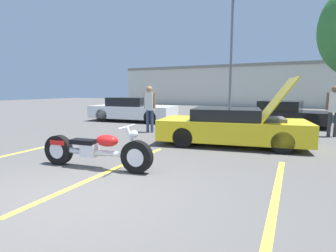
{
  "coord_description": "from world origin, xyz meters",
  "views": [
    {
      "loc": [
        3.16,
        -3.04,
        1.71
      ],
      "look_at": [
        0.3,
        2.89,
        0.8
      ],
      "focal_mm": 28.0,
      "sensor_mm": 36.0,
      "label": 1
    }
  ],
  "objects": [
    {
      "name": "spectator_by_show_car",
      "position": [
        4.46,
        8.13,
        1.12
      ],
      "size": [
        0.52,
        0.24,
        1.86
      ],
      "color": "#333338",
      "rests_on": "ground"
    },
    {
      "name": "far_building",
      "position": [
        0.0,
        27.08,
        2.34
      ],
      "size": [
        32.0,
        4.2,
        4.4
      ],
      "color": "beige",
      "rests_on": "ground"
    },
    {
      "name": "motorcycle",
      "position": [
        -0.69,
        1.3,
        0.41
      ],
      "size": [
        2.66,
        0.7,
        0.98
      ],
      "rotation": [
        0.0,
        0.0,
        0.12
      ],
      "color": "black",
      "rests_on": "ground"
    },
    {
      "name": "show_car_hood_open",
      "position": [
        1.46,
        5.13,
        0.58
      ],
      "size": [
        4.67,
        2.59,
        2.07
      ],
      "rotation": [
        0.0,
        0.0,
        0.17
      ],
      "color": "yellow",
      "rests_on": "ground"
    },
    {
      "name": "parking_stripe_foreground",
      "position": [
        -3.56,
        1.27,
        0.0
      ],
      "size": [
        0.12,
        4.66,
        0.01
      ],
      "primitive_type": "cube",
      "color": "yellow",
      "rests_on": "ground"
    },
    {
      "name": "ground_plane",
      "position": [
        0.0,
        0.0,
        0.0
      ],
      "size": [
        80.0,
        80.0,
        0.0
      ],
      "primitive_type": "plane",
      "color": "#514F4C"
    },
    {
      "name": "parking_stripe_back",
      "position": [
        2.98,
        1.27,
        0.0
      ],
      "size": [
        0.12,
        4.66,
        0.01
      ],
      "primitive_type": "cube",
      "color": "yellow",
      "rests_on": "ground"
    },
    {
      "name": "parked_car_mid_row",
      "position": [
        2.67,
        10.71,
        0.57
      ],
      "size": [
        4.23,
        2.41,
        1.19
      ],
      "rotation": [
        0.0,
        0.0,
        -0.12
      ],
      "color": "black",
      "rests_on": "ground"
    },
    {
      "name": "parked_car_left_row",
      "position": [
        -4.87,
        9.1,
        0.62
      ],
      "size": [
        4.78,
        2.36,
        1.3
      ],
      "rotation": [
        0.0,
        0.0,
        0.09
      ],
      "color": "white",
      "rests_on": "ground"
    },
    {
      "name": "parking_stripe_middle",
      "position": [
        -0.29,
        1.27,
        0.0
      ],
      "size": [
        0.12,
        4.66,
        0.01
      ],
      "primitive_type": "cube",
      "color": "yellow",
      "rests_on": "ground"
    },
    {
      "name": "spectator_near_motorcycle",
      "position": [
        -2.08,
        6.13,
        1.12
      ],
      "size": [
        0.52,
        0.24,
        1.86
      ],
      "color": "#38476B",
      "rests_on": "ground"
    },
    {
      "name": "light_pole",
      "position": [
        -0.87,
        15.48,
        4.39
      ],
      "size": [
        1.21,
        0.28,
        8.01
      ],
      "color": "slate",
      "rests_on": "ground"
    }
  ]
}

